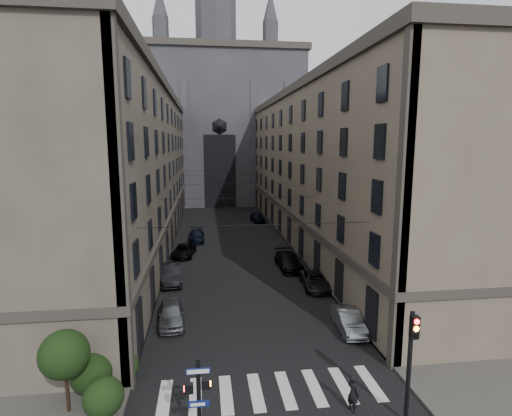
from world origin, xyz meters
name	(u,v)px	position (x,y,z in m)	size (l,w,h in m)	color
sidewalk_left	(145,244)	(-10.50, 36.00, 0.07)	(7.00, 80.00, 0.15)	#383533
sidewalk_right	(311,239)	(10.50, 36.00, 0.07)	(7.00, 80.00, 0.15)	#383533
zebra_crossing	(271,391)	(0.00, 5.00, 0.01)	(11.00, 3.20, 0.01)	beige
building_left	(116,169)	(-13.44, 36.00, 9.34)	(13.60, 60.60, 18.85)	#484137
building_right	(335,167)	(13.44, 36.00, 9.34)	(13.60, 60.60, 18.85)	brown
gothic_tower	(217,118)	(0.00, 74.96, 17.80)	(35.00, 23.00, 58.00)	#2D2D33
pedestrian_signal_left	(199,398)	(-3.51, 1.50, 2.32)	(1.02, 0.38, 4.00)	black
traffic_light_right	(411,354)	(5.60, 1.92, 3.29)	(0.34, 0.50, 5.20)	black
shrub_cluster	(87,370)	(-8.72, 5.01, 1.80)	(3.90, 4.40, 3.90)	black
tram_wires	(230,185)	(0.00, 35.63, 7.25)	(14.00, 60.00, 0.43)	black
car_left_near	(171,314)	(-5.53, 13.32, 0.74)	(1.75, 4.35, 1.48)	slate
car_left_midnear	(171,274)	(-6.20, 21.79, 0.82)	(1.73, 4.95, 1.63)	black
car_left_midfar	(184,251)	(-5.48, 30.17, 0.65)	(2.16, 4.69, 1.30)	black
car_left_far	(197,236)	(-4.20, 37.03, 0.70)	(1.95, 4.80, 1.39)	black
car_right_near	(349,321)	(6.20, 10.80, 0.69)	(1.46, 4.18, 1.38)	gray
car_right_midnear	(315,281)	(6.20, 18.81, 0.66)	(2.19, 4.76, 1.32)	black
car_right_midfar	(289,261)	(5.08, 24.44, 0.77)	(2.14, 5.27, 1.53)	black
car_right_far	(258,217)	(5.19, 48.50, 0.73)	(1.73, 4.31, 1.47)	black
pedestrian	(353,393)	(3.51, 3.00, 0.90)	(0.66, 0.43, 1.81)	black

